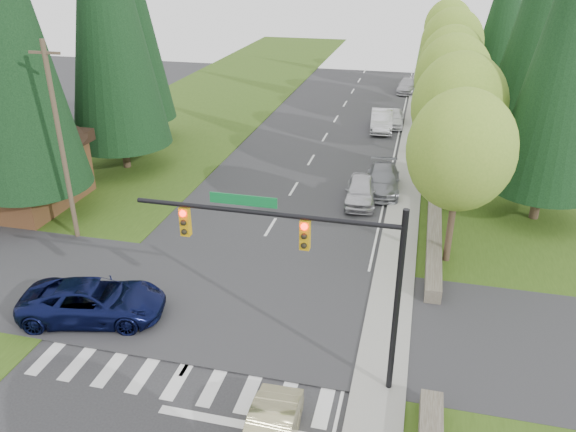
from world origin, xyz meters
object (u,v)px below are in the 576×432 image
at_px(parked_car_a, 361,191).
at_px(parked_car_b, 383,180).
at_px(parked_car_d, 394,118).
at_px(parked_car_e, 407,86).
at_px(suv_navy, 94,301).
at_px(parked_car_c, 382,121).

bearing_deg(parked_car_a, parked_car_b, 57.81).
bearing_deg(parked_car_b, parked_car_d, 87.76).
distance_m(parked_car_b, parked_car_d, 14.50).
xyz_separation_m(parked_car_a, parked_car_e, (1.28, 29.39, -0.07)).
height_order(suv_navy, parked_car_e, suv_navy).
bearing_deg(parked_car_a, parked_car_d, 83.44).
height_order(parked_car_b, parked_car_e, parked_car_b).
bearing_deg(suv_navy, parked_car_a, -45.84).
relative_size(parked_car_a, parked_car_c, 0.88).
relative_size(parked_car_c, parked_car_e, 1.06).
bearing_deg(parked_car_a, parked_car_e, 83.57).
bearing_deg(parked_car_c, parked_car_d, 55.10).
xyz_separation_m(suv_navy, parked_car_d, (9.84, 30.62, -0.09)).
height_order(suv_navy, parked_car_c, parked_car_c).
bearing_deg(parked_car_c, parked_car_e, 80.09).
distance_m(suv_navy, parked_car_a, 16.74).
height_order(parked_car_a, parked_car_e, parked_car_a).
bearing_deg(parked_car_c, parked_car_b, -88.91).
distance_m(suv_navy, parked_car_d, 32.16).
bearing_deg(suv_navy, parked_car_b, -45.28).
bearing_deg(parked_car_b, parked_car_c, 91.78).
relative_size(suv_navy, parked_car_d, 1.38).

